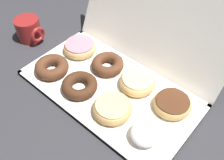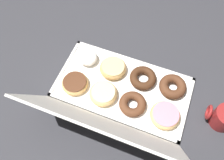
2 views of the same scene
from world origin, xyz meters
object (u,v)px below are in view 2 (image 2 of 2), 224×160
object	(u,v)px
donut_box	(123,87)
powdered_filled_donut_3	(88,58)
chocolate_cake_ring_donut_0	(173,87)
pink_frosted_donut_4	(165,115)
glazed_ring_donut_6	(103,93)
chocolate_cake_ring_donut_5	(133,104)
coffee_mug	(224,117)
glazed_ring_donut_2	(113,68)
chocolate_cake_ring_donut_1	(143,78)
chocolate_frosted_donut_7	(75,83)

from	to	relation	value
donut_box	powdered_filled_donut_3	bearing A→B (deg)	-20.16
chocolate_cake_ring_donut_0	pink_frosted_donut_4	world-z (taller)	chocolate_cake_ring_donut_0
glazed_ring_donut_6	donut_box	bearing A→B (deg)	-132.68
pink_frosted_donut_4	chocolate_cake_ring_donut_5	distance (m)	0.13
donut_box	chocolate_cake_ring_donut_0	xyz separation A→B (m)	(-0.20, -0.07, 0.02)
donut_box	powdered_filled_donut_3	size ratio (longest dim) A/B	6.83
chocolate_cake_ring_donut_0	coffee_mug	xyz separation A→B (m)	(-0.21, 0.06, 0.02)
chocolate_cake_ring_donut_0	glazed_ring_donut_2	bearing A→B (deg)	1.26
chocolate_cake_ring_donut_1	powdered_filled_donut_3	world-z (taller)	powdered_filled_donut_3
chocolate_frosted_donut_7	coffee_mug	size ratio (longest dim) A/B	1.00
chocolate_cake_ring_donut_0	coffee_mug	world-z (taller)	coffee_mug
glazed_ring_donut_2	pink_frosted_donut_4	distance (m)	0.30
glazed_ring_donut_6	powdered_filled_donut_3	bearing A→B (deg)	-46.79
chocolate_cake_ring_donut_0	pink_frosted_donut_4	size ratio (longest dim) A/B	0.96
chocolate_cake_ring_donut_1	glazed_ring_donut_6	xyz separation A→B (m)	(0.13, 0.13, 0.00)
chocolate_cake_ring_donut_0	chocolate_frosted_donut_7	world-z (taller)	chocolate_cake_ring_donut_0
powdered_filled_donut_3	chocolate_cake_ring_donut_5	size ratio (longest dim) A/B	0.75
coffee_mug	chocolate_cake_ring_donut_1	bearing A→B (deg)	-10.03
powdered_filled_donut_3	pink_frosted_donut_4	xyz separation A→B (m)	(-0.39, 0.13, -0.00)
chocolate_cake_ring_donut_0	chocolate_cake_ring_donut_1	size ratio (longest dim) A/B	1.00
chocolate_cake_ring_donut_5	glazed_ring_donut_2	bearing A→B (deg)	-43.88
glazed_ring_donut_2	chocolate_cake_ring_donut_1	bearing A→B (deg)	-179.65
chocolate_cake_ring_donut_5	glazed_ring_donut_6	bearing A→B (deg)	0.14
glazed_ring_donut_2	powdered_filled_donut_3	distance (m)	0.12
chocolate_frosted_donut_7	chocolate_cake_ring_donut_0	bearing A→B (deg)	-160.99
chocolate_cake_ring_donut_5	coffee_mug	bearing A→B (deg)	-168.59
glazed_ring_donut_6	chocolate_cake_ring_donut_1	bearing A→B (deg)	-134.97
glazed_ring_donut_6	coffee_mug	size ratio (longest dim) A/B	1.04
donut_box	chocolate_cake_ring_donut_5	xyz separation A→B (m)	(-0.06, 0.07, 0.02)
chocolate_cake_ring_donut_5	donut_box	bearing A→B (deg)	-45.65
coffee_mug	glazed_ring_donut_2	bearing A→B (deg)	-7.10
glazed_ring_donut_2	chocolate_cake_ring_donut_5	world-z (taller)	glazed_ring_donut_2
chocolate_cake_ring_donut_5	powdered_filled_donut_3	bearing A→B (deg)	-28.12
chocolate_cake_ring_donut_5	glazed_ring_donut_6	xyz separation A→B (m)	(0.13, 0.00, 0.00)
powdered_filled_donut_3	chocolate_cake_ring_donut_1	bearing A→B (deg)	178.46
donut_box	coffee_mug	world-z (taller)	coffee_mug
chocolate_cake_ring_donut_1	glazed_ring_donut_2	world-z (taller)	glazed_ring_donut_2
donut_box	glazed_ring_donut_6	bearing A→B (deg)	47.32
pink_frosted_donut_4	chocolate_frosted_donut_7	world-z (taller)	pink_frosted_donut_4
chocolate_cake_ring_donut_0	glazed_ring_donut_6	size ratio (longest dim) A/B	0.98
chocolate_cake_ring_donut_1	glazed_ring_donut_2	distance (m)	0.14
chocolate_cake_ring_donut_1	pink_frosted_donut_4	world-z (taller)	pink_frosted_donut_4
glazed_ring_donut_2	pink_frosted_donut_4	size ratio (longest dim) A/B	0.98
pink_frosted_donut_4	glazed_ring_donut_6	xyz separation A→B (m)	(0.26, 0.00, 0.00)
donut_box	chocolate_cake_ring_donut_0	bearing A→B (deg)	-160.92
chocolate_cake_ring_donut_1	donut_box	bearing A→B (deg)	42.78
chocolate_cake_ring_donut_1	glazed_ring_donut_2	xyz separation A→B (m)	(0.14, 0.00, 0.00)
donut_box	glazed_ring_donut_6	xyz separation A→B (m)	(0.06, 0.07, 0.02)
chocolate_cake_ring_donut_1	chocolate_frosted_donut_7	size ratio (longest dim) A/B	1.01
chocolate_cake_ring_donut_0	chocolate_cake_ring_donut_5	bearing A→B (deg)	45.74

